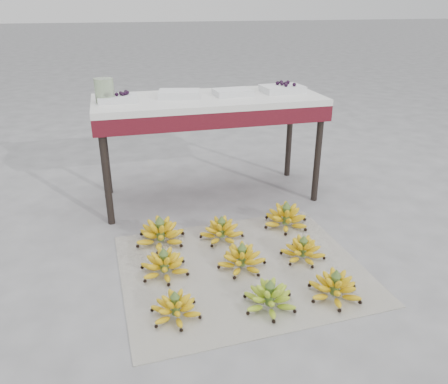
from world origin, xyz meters
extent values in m
plane|color=slate|center=(0.00, 0.00, 0.00)|extent=(60.00, 60.00, 0.00)
cube|color=white|center=(-0.02, 0.03, 0.00)|extent=(1.29, 1.09, 0.01)
ellipsoid|color=yellow|center=(-0.42, -0.27, 0.04)|extent=(0.30, 0.30, 0.07)
ellipsoid|color=yellow|center=(-0.42, -0.27, 0.07)|extent=(0.21, 0.21, 0.05)
ellipsoid|color=yellow|center=(-0.42, -0.27, 0.10)|extent=(0.14, 0.14, 0.04)
cylinder|color=#466228|center=(-0.42, -0.27, 0.07)|extent=(0.04, 0.04, 0.09)
cone|color=#466228|center=(-0.42, -0.27, 0.13)|extent=(0.04, 0.04, 0.03)
ellipsoid|color=#77A91D|center=(0.01, -0.31, 0.04)|extent=(0.28, 0.28, 0.07)
ellipsoid|color=#77A91D|center=(0.01, -0.31, 0.08)|extent=(0.20, 0.20, 0.06)
ellipsoid|color=#77A91D|center=(0.01, -0.31, 0.11)|extent=(0.13, 0.13, 0.05)
cylinder|color=#466228|center=(0.01, -0.31, 0.08)|extent=(0.04, 0.04, 0.10)
cone|color=#466228|center=(0.01, -0.31, 0.14)|extent=(0.05, 0.05, 0.04)
ellipsoid|color=yellow|center=(0.33, -0.32, 0.04)|extent=(0.28, 0.28, 0.08)
ellipsoid|color=yellow|center=(0.33, -0.32, 0.08)|extent=(0.19, 0.19, 0.06)
ellipsoid|color=yellow|center=(0.33, -0.32, 0.11)|extent=(0.13, 0.13, 0.05)
cylinder|color=#466228|center=(0.33, -0.32, 0.08)|extent=(0.04, 0.04, 0.10)
cone|color=#466228|center=(0.33, -0.32, 0.14)|extent=(0.05, 0.05, 0.04)
ellipsoid|color=yellow|center=(-0.42, 0.08, 0.04)|extent=(0.32, 0.32, 0.08)
ellipsoid|color=yellow|center=(-0.42, 0.08, 0.08)|extent=(0.23, 0.23, 0.06)
ellipsoid|color=yellow|center=(-0.42, 0.08, 0.11)|extent=(0.15, 0.15, 0.05)
cylinder|color=#466228|center=(-0.42, 0.08, 0.08)|extent=(0.04, 0.04, 0.10)
cone|color=#466228|center=(-0.42, 0.08, 0.14)|extent=(0.05, 0.05, 0.04)
ellipsoid|color=yellow|center=(-0.02, 0.03, 0.04)|extent=(0.31, 0.31, 0.08)
ellipsoid|color=yellow|center=(-0.02, 0.03, 0.08)|extent=(0.22, 0.22, 0.06)
ellipsoid|color=yellow|center=(-0.02, 0.03, 0.11)|extent=(0.14, 0.14, 0.05)
cylinder|color=#466228|center=(-0.02, 0.03, 0.08)|extent=(0.04, 0.04, 0.10)
cone|color=#466228|center=(-0.02, 0.03, 0.14)|extent=(0.05, 0.05, 0.04)
ellipsoid|color=yellow|center=(0.33, 0.04, 0.04)|extent=(0.28, 0.28, 0.07)
ellipsoid|color=yellow|center=(0.33, 0.04, 0.07)|extent=(0.20, 0.20, 0.05)
ellipsoid|color=yellow|center=(0.33, 0.04, 0.10)|extent=(0.13, 0.13, 0.04)
cylinder|color=#466228|center=(0.33, 0.04, 0.07)|extent=(0.04, 0.04, 0.10)
cone|color=#466228|center=(0.33, 0.04, 0.13)|extent=(0.05, 0.05, 0.04)
ellipsoid|color=yellow|center=(-0.40, 0.40, 0.05)|extent=(0.35, 0.35, 0.09)
ellipsoid|color=yellow|center=(-0.40, 0.40, 0.09)|extent=(0.24, 0.24, 0.06)
ellipsoid|color=yellow|center=(-0.40, 0.40, 0.12)|extent=(0.16, 0.16, 0.05)
cylinder|color=#466228|center=(-0.40, 0.40, 0.09)|extent=(0.05, 0.05, 0.12)
cone|color=#466228|center=(-0.40, 0.40, 0.16)|extent=(0.06, 0.06, 0.04)
ellipsoid|color=yellow|center=(-0.05, 0.36, 0.04)|extent=(0.33, 0.33, 0.07)
ellipsoid|color=yellow|center=(-0.05, 0.36, 0.08)|extent=(0.24, 0.24, 0.06)
ellipsoid|color=yellow|center=(-0.05, 0.36, 0.11)|extent=(0.15, 0.15, 0.05)
cylinder|color=#466228|center=(-0.05, 0.36, 0.08)|extent=(0.04, 0.04, 0.10)
cone|color=#466228|center=(-0.05, 0.36, 0.14)|extent=(0.05, 0.05, 0.04)
ellipsoid|color=yellow|center=(0.38, 0.41, 0.05)|extent=(0.32, 0.32, 0.08)
ellipsoid|color=yellow|center=(0.38, 0.41, 0.08)|extent=(0.23, 0.23, 0.06)
ellipsoid|color=yellow|center=(0.38, 0.41, 0.12)|extent=(0.15, 0.15, 0.05)
cylinder|color=#466228|center=(0.38, 0.41, 0.08)|extent=(0.05, 0.05, 0.12)
cone|color=#466228|center=(0.38, 0.41, 0.16)|extent=(0.05, 0.05, 0.04)
cylinder|color=black|center=(-0.68, 0.74, 0.34)|extent=(0.04, 0.04, 0.68)
cylinder|color=black|center=(0.73, 0.74, 0.34)|extent=(0.04, 0.04, 0.68)
cylinder|color=black|center=(-0.68, 1.24, 0.34)|extent=(0.04, 0.04, 0.68)
cylinder|color=black|center=(0.73, 1.24, 0.34)|extent=(0.04, 0.04, 0.68)
cube|color=#5D111C|center=(0.03, 0.99, 0.63)|extent=(1.51, 0.60, 0.10)
cube|color=silver|center=(0.03, 0.99, 0.70)|extent=(1.51, 0.60, 0.04)
cube|color=silver|center=(-0.56, 0.99, 0.74)|extent=(0.25, 0.18, 0.04)
sphere|color=black|center=(-0.50, 1.03, 0.77)|extent=(0.02, 0.02, 0.02)
sphere|color=black|center=(-0.50, 1.01, 0.77)|extent=(0.02, 0.02, 0.02)
sphere|color=black|center=(-0.53, 0.97, 0.77)|extent=(0.02, 0.02, 0.02)
sphere|color=black|center=(-0.50, 0.99, 0.77)|extent=(0.02, 0.02, 0.02)
sphere|color=black|center=(-0.63, 1.00, 0.77)|extent=(0.02, 0.02, 0.02)
sphere|color=black|center=(-0.63, 0.95, 0.77)|extent=(0.02, 0.02, 0.02)
sphere|color=black|center=(-0.56, 0.96, 0.77)|extent=(0.02, 0.02, 0.02)
sphere|color=black|center=(-0.53, 0.96, 0.77)|extent=(0.02, 0.02, 0.02)
sphere|color=black|center=(-0.52, 0.97, 0.77)|extent=(0.02, 0.02, 0.02)
sphere|color=black|center=(-0.54, 0.99, 0.77)|extent=(0.02, 0.02, 0.02)
sphere|color=black|center=(-0.50, 1.01, 0.77)|extent=(0.02, 0.02, 0.02)
cube|color=silver|center=(-0.16, 1.02, 0.75)|extent=(0.30, 0.24, 0.04)
cube|color=silver|center=(0.20, 1.00, 0.74)|extent=(0.26, 0.19, 0.04)
cube|color=silver|center=(0.56, 1.01, 0.75)|extent=(0.29, 0.22, 0.04)
sphere|color=black|center=(0.55, 1.01, 0.78)|extent=(0.03, 0.03, 0.03)
sphere|color=black|center=(0.57, 1.07, 0.78)|extent=(0.03, 0.03, 0.03)
sphere|color=black|center=(0.58, 1.02, 0.78)|extent=(0.03, 0.03, 0.03)
sphere|color=black|center=(0.61, 1.05, 0.78)|extent=(0.03, 0.03, 0.03)
sphere|color=black|center=(0.62, 0.96, 0.78)|extent=(0.03, 0.03, 0.03)
sphere|color=black|center=(0.56, 0.96, 0.78)|extent=(0.03, 0.03, 0.03)
sphere|color=black|center=(0.53, 1.04, 0.78)|extent=(0.03, 0.03, 0.03)
sphere|color=black|center=(0.53, 1.04, 0.78)|extent=(0.03, 0.03, 0.03)
cylinder|color=beige|center=(-0.63, 0.97, 0.80)|extent=(0.13, 0.13, 0.15)
camera|label=1|loc=(-0.61, -1.84, 1.31)|focal=35.00mm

